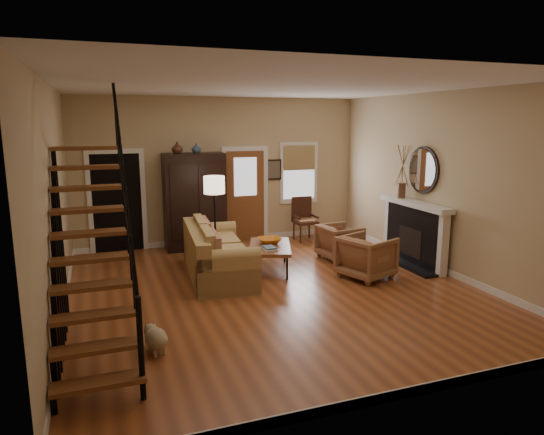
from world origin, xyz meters
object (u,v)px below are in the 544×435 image
object	(u,v)px
coffee_table	(270,258)
side_chair	(305,219)
sofa	(218,252)
armoire	(195,201)
armchair_left	(367,257)
armchair_right	(340,242)
floor_lamp	(215,221)

from	to	relation	value
coffee_table	side_chair	size ratio (longest dim) A/B	1.25
sofa	side_chair	world-z (taller)	side_chair
armoire	armchair_left	size ratio (longest dim) A/B	2.48
sofa	armchair_left	world-z (taller)	sofa
coffee_table	sofa	bearing A→B (deg)	179.07
armchair_right	coffee_table	bearing A→B (deg)	94.37
floor_lamp	armchair_right	bearing A→B (deg)	-9.68
sofa	armchair_right	xyz separation A→B (m)	(2.60, 0.27, -0.09)
coffee_table	armchair_right	bearing A→B (deg)	10.05
armoire	sofa	world-z (taller)	armoire
armchair_right	armoire	bearing A→B (deg)	49.13
sofa	side_chair	distance (m)	3.18
armchair_left	floor_lamp	distance (m)	2.94
side_chair	sofa	bearing A→B (deg)	-143.23
coffee_table	armchair_left	bearing A→B (deg)	-33.44
sofa	coffee_table	xyz separation A→B (m)	(0.99, -0.02, -0.20)
sofa	coffee_table	distance (m)	1.01
floor_lamp	side_chair	world-z (taller)	floor_lamp
coffee_table	armchair_left	distance (m)	1.79
sofa	side_chair	size ratio (longest dim) A/B	2.33
floor_lamp	side_chair	size ratio (longest dim) A/B	1.71
armchair_right	side_chair	world-z (taller)	side_chair
side_chair	armchair_right	bearing A→B (deg)	-88.16
armoire	armchair_left	distance (m)	4.02
floor_lamp	side_chair	bearing A→B (deg)	26.45
coffee_table	armoire	bearing A→B (deg)	114.91
armchair_left	side_chair	bearing A→B (deg)	-21.99
sofa	floor_lamp	bearing A→B (deg)	85.35
coffee_table	floor_lamp	world-z (taller)	floor_lamp
coffee_table	armchair_right	distance (m)	1.65
coffee_table	armchair_left	world-z (taller)	armchair_left
coffee_table	armchair_left	xyz separation A→B (m)	(1.49, -0.98, 0.14)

